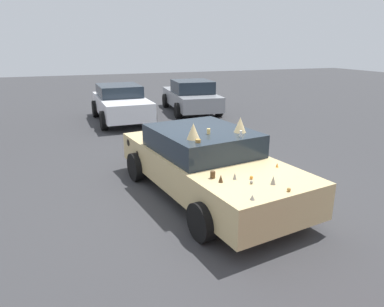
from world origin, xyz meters
TOP-DOWN VIEW (x-y plane):
  - ground_plane at (0.00, 0.00)m, footprint 60.00×60.00m
  - art_car_decorated at (0.04, 0.01)m, footprint 4.83×2.62m
  - parked_sedan_far_right at (8.50, -2.80)m, footprint 4.45×2.27m
  - parked_sedan_near_left at (7.66, 0.42)m, footprint 4.06×2.02m

SIDE VIEW (x-z plane):
  - ground_plane at x=0.00m, z-range 0.00..0.00m
  - art_car_decorated at x=0.04m, z-range -0.13..1.48m
  - parked_sedan_far_right at x=8.50m, z-range -0.01..1.39m
  - parked_sedan_near_left at x=7.66m, z-range 0.03..1.40m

